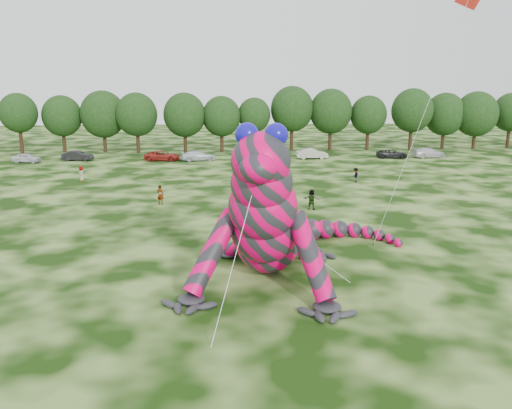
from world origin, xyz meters
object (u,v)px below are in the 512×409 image
at_px(tree_6, 137,123).
at_px(tree_4, 63,124).
at_px(spectator_5, 312,200).
at_px(car_6, 392,154).
at_px(car_7, 428,153).
at_px(tree_13, 412,119).
at_px(car_1, 78,156).
at_px(tree_5, 104,121).
at_px(tree_10, 292,118).
at_px(tree_11, 331,120).
at_px(tree_3, 19,124).
at_px(tree_9, 254,125).
at_px(spectator_2, 356,175).
at_px(tree_15, 476,120).
at_px(tree_16, 510,120).
at_px(car_3, 198,156).
at_px(tree_14, 444,121).
at_px(car_0, 27,158).
at_px(car_5, 312,154).
at_px(car_2, 162,156).
at_px(inflatable_gecko, 270,195).
at_px(flying_kite, 461,19).
at_px(spectator_0, 160,195).
at_px(tree_7, 185,123).

bearing_deg(tree_6, tree_4, 170.47).
bearing_deg(tree_6, spectator_5, -62.42).
height_order(car_6, car_7, car_7).
bearing_deg(tree_13, tree_6, -179.43).
bearing_deg(car_6, car_1, 92.88).
xyz_separation_m(tree_5, tree_10, (30.52, 0.14, 0.35)).
bearing_deg(tree_5, tree_4, 177.57).
bearing_deg(tree_11, tree_13, -4.58).
distance_m(tree_3, tree_9, 36.79).
xyz_separation_m(tree_11, spectator_2, (-3.49, -28.86, -4.25)).
height_order(tree_15, tree_16, tree_15).
height_order(tree_16, car_3, tree_16).
bearing_deg(tree_6, car_1, -132.40).
height_order(tree_6, car_1, tree_6).
relative_size(car_7, spectator_2, 3.24).
distance_m(tree_14, car_0, 66.08).
relative_size(tree_9, car_5, 1.89).
relative_size(tree_3, car_2, 1.87).
bearing_deg(inflatable_gecko, spectator_2, 76.86).
bearing_deg(tree_3, tree_15, 0.54).
bearing_deg(flying_kite, tree_5, 120.25).
bearing_deg(inflatable_gecko, car_6, 74.89).
bearing_deg(tree_6, car_7, -11.25).
relative_size(tree_3, spectator_0, 5.32).
relative_size(tree_16, car_5, 2.04).
bearing_deg(car_7, flying_kite, 149.60).
distance_m(car_0, car_1, 6.73).
bearing_deg(car_6, tree_16, -61.22).
distance_m(tree_7, spectator_2, 34.43).
bearing_deg(spectator_0, flying_kite, 163.86).
distance_m(tree_13, car_2, 41.27).
distance_m(tree_14, car_6, 17.05).
distance_m(tree_13, car_3, 36.44).
distance_m(tree_16, car_3, 54.63).
distance_m(inflatable_gecko, tree_5, 59.07).
xyz_separation_m(tree_6, car_2, (4.76, -9.03, -4.04)).
height_order(tree_5, car_1, tree_5).
xyz_separation_m(tree_9, spectator_0, (-11.07, -37.42, -3.45)).
bearing_deg(car_5, spectator_5, 168.04).
height_order(car_0, spectator_0, spectator_0).
distance_m(tree_3, spectator_5, 55.86).
xyz_separation_m(inflatable_gecko, car_5, (10.78, 44.75, -3.57)).
distance_m(tree_3, tree_15, 74.19).
height_order(tree_9, car_1, tree_9).
distance_m(tree_3, tree_11, 49.52).
height_order(tree_4, tree_16, tree_16).
relative_size(tree_9, tree_11, 0.86).
height_order(tree_6, car_5, tree_6).
height_order(spectator_2, spectator_5, spectator_5).
bearing_deg(tree_7, tree_3, 179.41).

